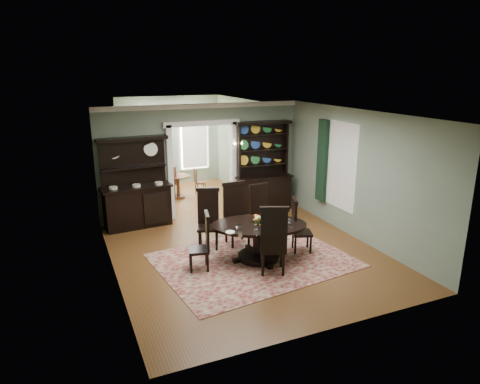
% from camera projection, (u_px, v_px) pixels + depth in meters
% --- Properties ---
extents(room, '(5.51, 6.01, 3.01)m').
position_uv_depth(room, '(247.00, 184.00, 8.82)').
color(room, brown).
rests_on(room, ground).
extents(parlor, '(3.51, 3.50, 3.01)m').
position_uv_depth(parlor, '(177.00, 145.00, 13.68)').
color(parlor, brown).
rests_on(parlor, ground).
extents(doorway_trim, '(2.08, 0.25, 2.57)m').
position_uv_depth(doorway_trim, '(202.00, 156.00, 11.42)').
color(doorway_trim, white).
rests_on(doorway_trim, floor).
extents(right_window, '(0.15, 1.47, 2.12)m').
position_uv_depth(right_window, '(332.00, 163.00, 10.62)').
color(right_window, white).
rests_on(right_window, wall_right).
extents(wall_sconce, '(0.27, 0.21, 0.21)m').
position_uv_depth(wall_sconce, '(237.00, 144.00, 11.57)').
color(wall_sconce, '#B88231').
rests_on(wall_sconce, back_wall_right).
extents(rug, '(4.16, 3.33, 0.01)m').
position_uv_depth(rug, '(254.00, 260.00, 8.94)').
color(rug, maroon).
rests_on(rug, floor).
extents(dining_table, '(2.33, 2.33, 0.78)m').
position_uv_depth(dining_table, '(259.00, 235.00, 8.87)').
color(dining_table, black).
rests_on(dining_table, rug).
extents(centerpiece, '(1.45, 0.93, 0.24)m').
position_uv_depth(centerpiece, '(258.00, 222.00, 8.71)').
color(centerpiece, white).
rests_on(centerpiece, dining_table).
extents(chair_far_left, '(0.63, 0.62, 1.34)m').
position_uv_depth(chair_far_left, '(208.00, 216.00, 9.51)').
color(chair_far_left, black).
rests_on(chair_far_left, rug).
extents(chair_far_mid, '(0.55, 0.50, 1.42)m').
position_uv_depth(chair_far_mid, '(235.00, 211.00, 9.69)').
color(chair_far_mid, black).
rests_on(chair_far_mid, rug).
extents(chair_far_right, '(0.53, 0.51, 1.31)m').
position_uv_depth(chair_far_right, '(260.00, 210.00, 9.94)').
color(chair_far_right, black).
rests_on(chair_far_right, rug).
extents(chair_end_left, '(0.50, 0.52, 1.18)m').
position_uv_depth(chair_end_left, '(203.00, 240.00, 8.40)').
color(chair_end_left, black).
rests_on(chair_end_left, rug).
extents(chair_end_right, '(0.55, 0.56, 1.20)m').
position_uv_depth(chair_end_right, '(298.00, 224.00, 9.23)').
color(chair_end_right, black).
rests_on(chair_end_right, rug).
extents(chair_near, '(0.68, 0.66, 1.42)m').
position_uv_depth(chair_near, '(273.00, 239.00, 8.13)').
color(chair_near, black).
rests_on(chair_near, rug).
extents(sideboard, '(1.76, 0.74, 2.27)m').
position_uv_depth(sideboard, '(137.00, 196.00, 10.72)').
color(sideboard, black).
rests_on(sideboard, floor).
extents(welsh_dresser, '(1.62, 0.65, 2.49)m').
position_uv_depth(welsh_dresser, '(263.00, 178.00, 12.02)').
color(welsh_dresser, black).
rests_on(welsh_dresser, floor).
extents(parlor_table, '(0.76, 0.76, 0.71)m').
position_uv_depth(parlor_table, '(178.00, 183.00, 13.20)').
color(parlor_table, '#532B17').
rests_on(parlor_table, parlor_floor).
extents(parlor_chair_left, '(0.46, 0.45, 1.03)m').
position_uv_depth(parlor_chair_left, '(170.00, 182.00, 12.99)').
color(parlor_chair_left, '#532B17').
rests_on(parlor_chair_left, parlor_floor).
extents(parlor_chair_right, '(0.36, 0.36, 0.86)m').
position_uv_depth(parlor_chair_right, '(199.00, 181.00, 13.46)').
color(parlor_chair_right, '#532B17').
rests_on(parlor_chair_right, parlor_floor).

